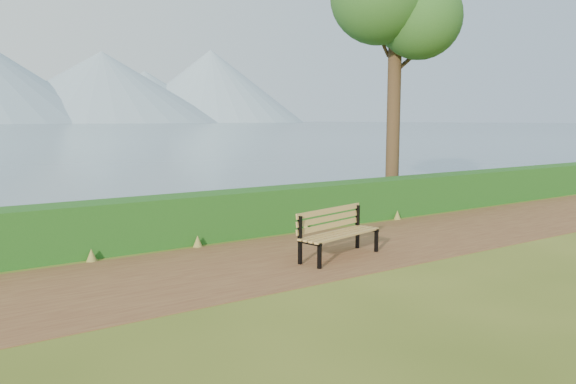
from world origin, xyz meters
TOP-DOWN VIEW (x-y plane):
  - ground at (0.00, 0.00)m, footprint 140.00×140.00m
  - path at (0.00, 0.30)m, footprint 40.00×3.40m
  - hedge at (0.00, 2.60)m, footprint 32.00×0.85m
  - bench at (0.69, -0.17)m, footprint 1.91×0.93m

SIDE VIEW (x-z plane):
  - ground at x=0.00m, z-range 0.00..0.00m
  - path at x=0.00m, z-range 0.00..0.01m
  - hedge at x=0.00m, z-range 0.00..1.00m
  - bench at x=0.69m, z-range 0.07..0.99m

